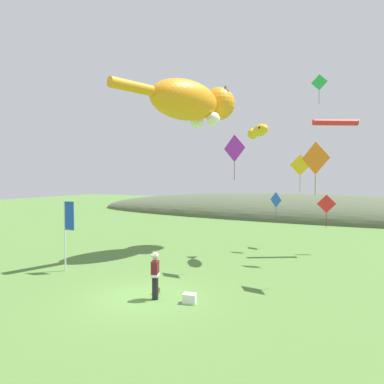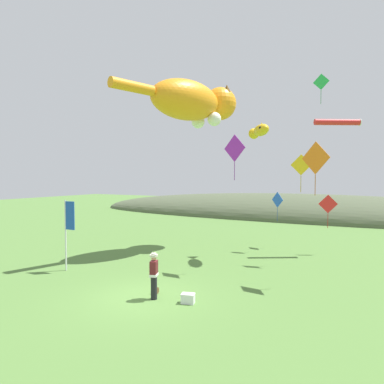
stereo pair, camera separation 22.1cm
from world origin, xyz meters
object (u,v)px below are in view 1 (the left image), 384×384
Objects in this scene: picnic_cooler at (189,298)px; kite_diamond_blue at (276,200)px; kite_spool at (157,291)px; kite_diamond_violet at (234,149)px; kite_tube_streamer at (336,122)px; kite_giant_cat at (193,102)px; kite_diamond_gold at (300,165)px; festival_banner_pole at (67,225)px; kite_diamond_red at (326,204)px; kite_diamond_green at (319,83)px; kite_fish_windsock at (259,131)px; festival_attendant at (155,275)px; kite_diamond_orange at (316,158)px.

picnic_cooler is 0.29× the size of kite_diamond_blue.
kite_spool is 0.12× the size of kite_diamond_violet.
kite_diamond_violet is at bearing -122.18° from kite_tube_streamer.
kite_diamond_gold is (6.70, -0.46, -4.10)m from kite_giant_cat.
kite_diamond_violet is (-0.08, 4.91, 5.88)m from picnic_cooler.
kite_spool is 0.08× the size of festival_banner_pole.
kite_diamond_gold is at bearing 48.94° from kite_diamond_violet.
kite_diamond_red is 7.93m from kite_diamond_green.
kite_diamond_blue is at bearing 35.47° from kite_giant_cat.
kite_diamond_red is at bearing 19.91° from kite_giant_cat.
kite_diamond_violet is at bearing -94.71° from kite_fish_windsock.
festival_attendant is at bearing -61.98° from kite_spool.
kite_diamond_gold reaches higher than festival_attendant.
kite_tube_streamer is 4.62m from kite_diamond_gold.
picnic_cooler is 16.75m from kite_diamond_green.
kite_diamond_blue is (0.19, 3.44, -4.16)m from kite_fish_windsock.
festival_attendant is at bearing -12.08° from festival_banner_pole.
kite_diamond_violet is at bearing -93.96° from kite_diamond_blue.
picnic_cooler is 12.06m from kite_diamond_red.
picnic_cooler is at bearing -8.09° from festival_banner_pole.
kite_giant_cat is 8.38m from kite_diamond_blue.
kite_giant_cat is at bearing 107.34° from kite_spool.
kite_fish_windsock reaches higher than kite_diamond_blue.
festival_banner_pole is 12.04m from kite_diamond_orange.
kite_diamond_violet reaches higher than kite_diamond_blue.
kite_fish_windsock is at bearing 79.61° from festival_attendant.
picnic_cooler is 0.27× the size of kite_diamond_red.
kite_fish_windsock is (1.54, 8.40, 6.34)m from festival_attendant.
kite_tube_streamer is 6.02m from kite_diamond_blue.
festival_banner_pole is 1.57× the size of kite_diamond_violet.
kite_diamond_green is at bearing 69.28° from kite_diamond_violet.
festival_banner_pole is 1.53× the size of kite_diamond_orange.
kite_diamond_violet is (-0.27, -3.26, -1.24)m from kite_fish_windsock.
kite_diamond_red is 0.88× the size of kite_diamond_orange.
festival_banner_pole is 1.46× the size of kite_fish_windsock.
kite_diamond_gold is at bearing -6.12° from kite_fish_windsock.
festival_attendant is at bearing -113.30° from kite_diamond_red.
festival_attendant is 10.64m from kite_fish_windsock.
festival_attendant is 16.74m from kite_diamond_green.
picnic_cooler is 0.28× the size of kite_diamond_gold.
kite_diamond_violet reaches higher than kite_diamond_gold.
picnic_cooler is 13.12m from kite_giant_cat.
kite_tube_streamer reaches higher than kite_fish_windsock.
kite_diamond_gold is 1.04× the size of kite_diamond_blue.
kite_giant_cat reaches higher than kite_diamond_orange.
kite_spool is 0.14× the size of kite_diamond_blue.
kite_diamond_green reaches higher than kite_diamond_red.
kite_spool is 16.91m from kite_diamond_green.
kite_diamond_orange is 1.19× the size of kite_diamond_green.
kite_diamond_gold is (-1.02, -3.25, 2.28)m from kite_diamond_red.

